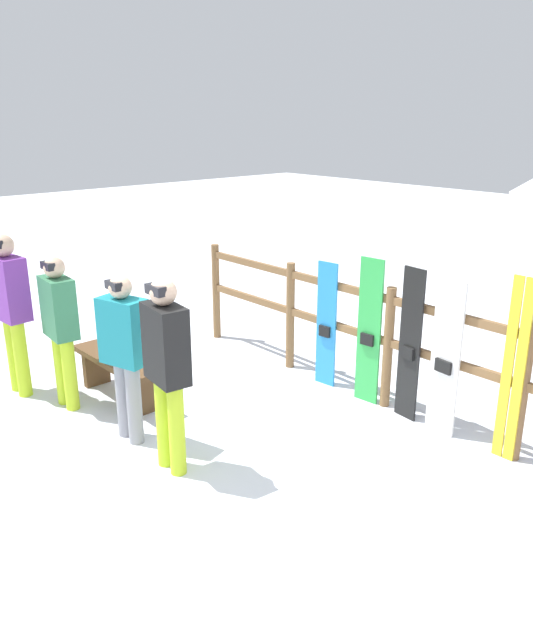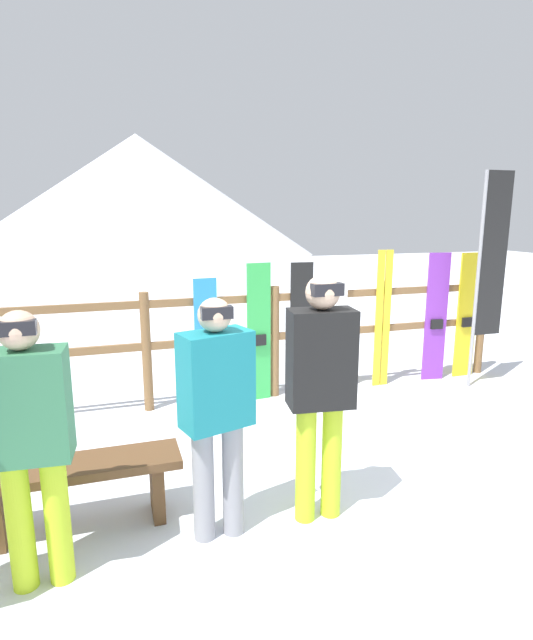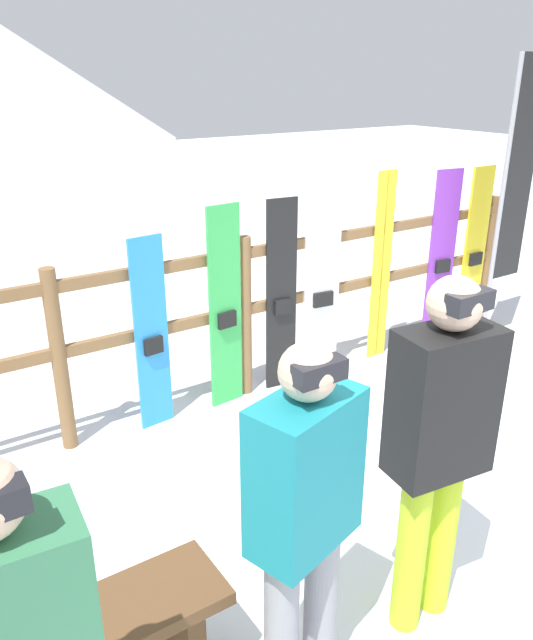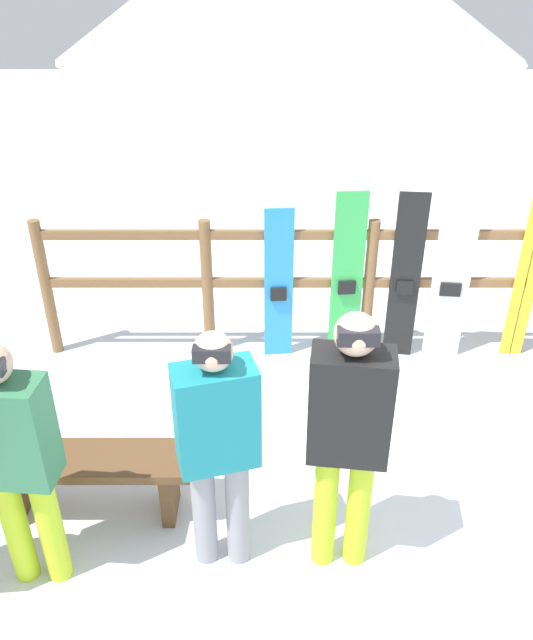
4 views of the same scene
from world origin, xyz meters
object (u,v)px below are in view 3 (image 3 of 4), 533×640
Objects in this scene: person_teal at (304,509)px; ski_pair_yellow at (381,268)px; snowboard_black_stripe at (281,297)px; snowboard_purple at (441,258)px; snowboard_white at (322,290)px; snowboard_blue at (151,336)px; snowboard_green at (225,309)px; person_black at (439,436)px; rental_flag at (514,184)px; snowboard_yellow at (475,251)px.

ski_pair_yellow is (2.50, 2.26, -0.08)m from person_teal.
person_teal is 2.68m from snowboard_black_stripe.
snowboard_purple is at bearing 0.00° from snowboard_black_stripe.
snowboard_purple is at bearing 0.00° from snowboard_white.
snowboard_green is (0.59, 0.00, 0.07)m from snowboard_blue.
ski_pair_yellow is 1.03× the size of snowboard_purple.
snowboard_black_stripe is at bearing 180.00° from snowboard_white.
person_black is 2.30m from snowboard_blue.
person_black is 1.10× the size of snowboard_black_stripe.
person_black reaches higher than snowboard_black_stripe.
rental_flag is at bearing 32.81° from person_black.
ski_pair_yellow is at bearing 162.46° from rental_flag.
person_black is at bearing -117.12° from snowboard_white.
snowboard_blue is at bearing -180.00° from snowboard_purple.
snowboard_blue is 0.93× the size of snowboard_white.
rental_flag is at bearing -6.25° from snowboard_blue.
snowboard_green is 2.75m from snowboard_yellow.
snowboard_yellow is at bearing 31.33° from person_teal.
person_teal is at bearing -122.84° from snowboard_black_stripe.
person_black reaches higher than person_teal.
snowboard_black_stripe is (0.76, 2.26, -0.22)m from person_black.
snowboard_green is (0.95, 2.25, -0.14)m from person_teal.
snowboard_white is (1.16, 2.26, -0.23)m from person_black.
person_black reaches higher than snowboard_green.
person_black is 2.29m from snowboard_green.
person_teal is at bearing 179.27° from person_black.
snowboard_purple is 0.87m from rental_flag.
person_teal is at bearing -137.91° from ski_pair_yellow.
snowboard_white is at bearing 0.00° from snowboard_blue.
snowboard_yellow is (1.20, -0.00, -0.03)m from ski_pair_yellow.
snowboard_yellow is (0.46, -0.00, -0.00)m from snowboard_purple.
person_black is 3.41m from snowboard_purple.
snowboard_white is 0.59× the size of rental_flag.
ski_pair_yellow is (1.54, 0.00, 0.06)m from snowboard_green.
snowboard_green is 1.03× the size of snowboard_white.
snowboard_blue is 3.39m from rental_flag.
person_teal is 4.33m from snowboard_yellow.
snowboard_white is (1.85, 2.25, -0.16)m from person_teal.
person_black is 1.02× the size of ski_pair_yellow.
snowboard_yellow is 0.78m from rental_flag.
person_black is 2.90m from ski_pair_yellow.
snowboard_purple reaches higher than snowboard_green.
snowboard_yellow is at bearing 0.00° from snowboard_white.
person_black is 1.09× the size of snowboard_green.
snowboard_black_stripe reaches higher than snowboard_white.
person_black is 1.12× the size of snowboard_white.
rental_flag is at bearing 27.47° from person_teal.
snowboard_yellow is at bearing 0.00° from snowboard_blue.
snowboard_green is at bearing -180.00° from snowboard_yellow.
snowboard_white is at bearing 50.61° from person_teal.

